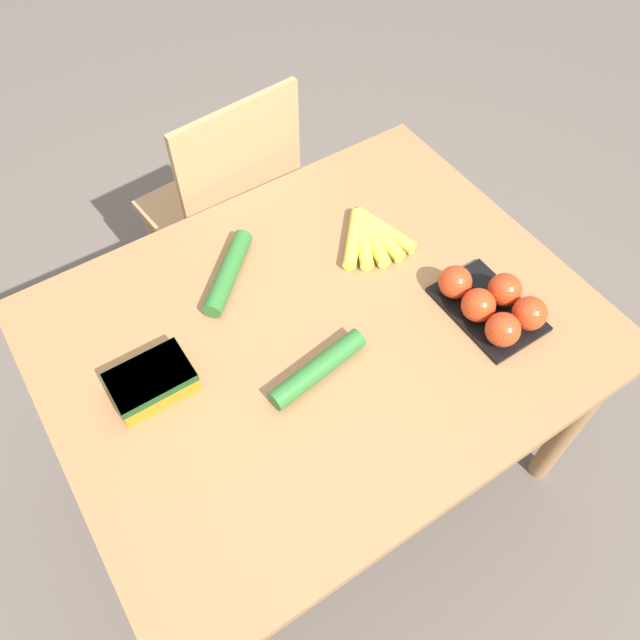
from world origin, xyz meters
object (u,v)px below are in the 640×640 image
at_px(banana_bunch, 370,235).
at_px(tomato_pack, 493,304).
at_px(cucumber_far, 318,369).
at_px(carrot_bag, 151,380).
at_px(cucumber_near, 228,272).
at_px(chair, 229,211).

bearing_deg(banana_bunch, tomato_pack, -74.89).
bearing_deg(cucumber_far, tomato_pack, -11.68).
height_order(banana_bunch, tomato_pack, tomato_pack).
bearing_deg(carrot_bag, banana_bunch, 8.61).
bearing_deg(tomato_pack, cucumber_far, 168.32).
distance_m(cucumber_near, cucumber_far, 0.34).
bearing_deg(chair, cucumber_far, 72.76).
xyz_separation_m(banana_bunch, cucumber_near, (-0.36, 0.08, 0.01)).
xyz_separation_m(banana_bunch, carrot_bag, (-0.63, -0.10, 0.02)).
height_order(chair, banana_bunch, chair).
distance_m(banana_bunch, cucumber_near, 0.37).
bearing_deg(banana_bunch, cucumber_near, 166.75).
bearing_deg(carrot_bag, cucumber_far, -27.43).
bearing_deg(cucumber_near, cucumber_far, -84.56).
relative_size(banana_bunch, cucumber_near, 0.95).
distance_m(carrot_bag, cucumber_far, 0.35).
xyz_separation_m(chair, carrot_bag, (-0.48, -0.61, 0.27)).
relative_size(carrot_bag, cucumber_far, 0.69).
bearing_deg(chair, tomato_pack, 101.10).
xyz_separation_m(carrot_bag, cucumber_far, (0.31, -0.16, -0.01)).
height_order(chair, carrot_bag, chair).
relative_size(tomato_pack, cucumber_far, 1.01).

